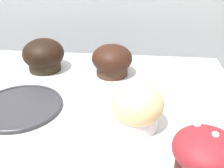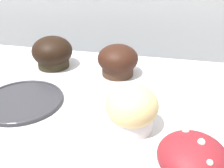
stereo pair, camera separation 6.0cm
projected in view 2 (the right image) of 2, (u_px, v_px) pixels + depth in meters
The scene contains 6 objects.
wall_back at pixel (96, 24), 1.13m from camera, with size 3.20×0.10×1.80m, color #B2B7BC.
muffin_front_center at pixel (132, 109), 0.51m from camera, with size 0.10×0.10×0.09m.
muffin_back_left at pixel (192, 161), 0.39m from camera, with size 0.11×0.11×0.08m.
muffin_back_right at pixel (118, 61), 0.72m from camera, with size 0.11×0.11×0.09m.
muffin_front_left at pixel (52, 53), 0.77m from camera, with size 0.12×0.12×0.09m.
serving_plate at pixel (22, 101), 0.61m from camera, with size 0.19×0.19×0.01m.
Camera 2 is at (0.30, -0.48, 1.22)m, focal length 42.00 mm.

